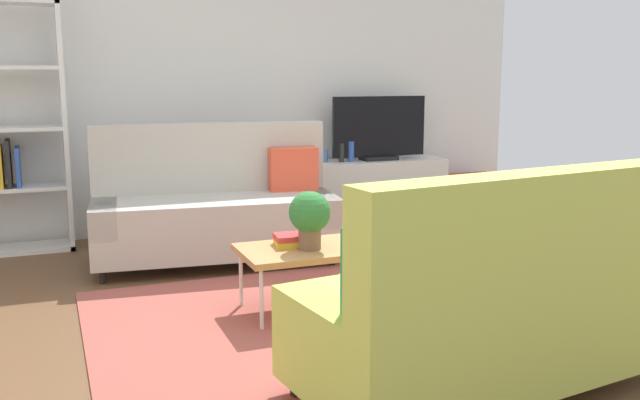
# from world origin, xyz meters

# --- Properties ---
(ground_plane) EXTENTS (7.68, 7.68, 0.00)m
(ground_plane) POSITION_xyz_m (0.00, 0.00, 0.00)
(ground_plane) COLOR brown
(wall_far) EXTENTS (6.40, 0.12, 2.90)m
(wall_far) POSITION_xyz_m (0.00, 2.80, 1.45)
(wall_far) COLOR white
(wall_far) RESTS_ON ground_plane
(area_rug) EXTENTS (2.90, 2.20, 0.01)m
(area_rug) POSITION_xyz_m (-0.01, -0.05, 0.01)
(area_rug) COLOR #9E4C42
(area_rug) RESTS_ON ground_plane
(couch_beige) EXTENTS (1.98, 1.04, 1.10)m
(couch_beige) POSITION_xyz_m (-0.34, 1.56, 0.44)
(couch_beige) COLOR #B2ADA3
(couch_beige) RESTS_ON ground_plane
(couch_green) EXTENTS (1.99, 1.08, 1.10)m
(couch_green) POSITION_xyz_m (0.33, -1.28, 0.45)
(couch_green) COLOR #C1CC51
(couch_green) RESTS_ON ground_plane
(coffee_table) EXTENTS (1.10, 0.56, 0.42)m
(coffee_table) POSITION_xyz_m (0.04, 0.15, 0.39)
(coffee_table) COLOR #B7844C
(coffee_table) RESTS_ON ground_plane
(tv_console) EXTENTS (1.40, 0.44, 0.64)m
(tv_console) POSITION_xyz_m (1.54, 2.46, 0.32)
(tv_console) COLOR silver
(tv_console) RESTS_ON ground_plane
(tv) EXTENTS (1.00, 0.20, 0.64)m
(tv) POSITION_xyz_m (1.54, 2.44, 0.95)
(tv) COLOR black
(tv) RESTS_ON tv_console
(storage_trunk) EXTENTS (0.52, 0.40, 0.44)m
(storage_trunk) POSITION_xyz_m (2.64, 2.36, 0.22)
(storage_trunk) COLOR #B2382D
(storage_trunk) RESTS_ON ground_plane
(potted_plant) EXTENTS (0.26, 0.26, 0.37)m
(potted_plant) POSITION_xyz_m (-0.09, 0.10, 0.63)
(potted_plant) COLOR brown
(potted_plant) RESTS_ON coffee_table
(table_book_0) EXTENTS (0.27, 0.22, 0.04)m
(table_book_0) POSITION_xyz_m (-0.15, 0.22, 0.44)
(table_book_0) COLOR gold
(table_book_0) RESTS_ON coffee_table
(table_book_1) EXTENTS (0.26, 0.20, 0.04)m
(table_book_1) POSITION_xyz_m (-0.15, 0.22, 0.48)
(table_book_1) COLOR red
(table_book_1) RESTS_ON table_book_0
(vase_0) EXTENTS (0.10, 0.10, 0.12)m
(vase_0) POSITION_xyz_m (0.96, 2.51, 0.70)
(vase_0) COLOR #4C72B2
(vase_0) RESTS_ON tv_console
(bottle_0) EXTENTS (0.05, 0.05, 0.19)m
(bottle_0) POSITION_xyz_m (1.13, 2.42, 0.73)
(bottle_0) COLOR #262626
(bottle_0) RESTS_ON tv_console
(bottle_1) EXTENTS (0.06, 0.06, 0.20)m
(bottle_1) POSITION_xyz_m (1.23, 2.42, 0.74)
(bottle_1) COLOR #3359B2
(bottle_1) RESTS_ON tv_console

